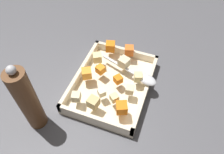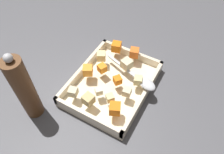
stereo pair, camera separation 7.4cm
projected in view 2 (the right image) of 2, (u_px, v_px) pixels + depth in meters
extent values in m
plane|color=#4C4C51|center=(109.00, 84.00, 0.79)|extent=(4.00, 4.00, 0.00)
cube|color=beige|center=(112.00, 86.00, 0.78)|extent=(0.32, 0.25, 0.01)
cube|color=beige|center=(144.00, 96.00, 0.72)|extent=(0.32, 0.01, 0.03)
cube|color=beige|center=(83.00, 69.00, 0.80)|extent=(0.32, 0.01, 0.03)
cube|color=beige|center=(87.00, 116.00, 0.67)|extent=(0.01, 0.25, 0.03)
cube|color=beige|center=(132.00, 54.00, 0.84)|extent=(0.01, 0.25, 0.03)
cube|color=orange|center=(88.00, 70.00, 0.75)|extent=(0.04, 0.04, 0.03)
cube|color=orange|center=(117.00, 80.00, 0.73)|extent=(0.03, 0.03, 0.02)
cube|color=orange|center=(115.00, 109.00, 0.65)|extent=(0.04, 0.04, 0.03)
cube|color=orange|center=(102.00, 68.00, 0.76)|extent=(0.03, 0.03, 0.03)
cube|color=orange|center=(116.00, 47.00, 0.82)|extent=(0.04, 0.04, 0.03)
cube|color=orange|center=(134.00, 53.00, 0.80)|extent=(0.04, 0.04, 0.03)
cube|color=beige|center=(99.00, 91.00, 0.70)|extent=(0.03, 0.03, 0.02)
cube|color=tan|center=(89.00, 100.00, 0.67)|extent=(0.04, 0.04, 0.03)
cube|color=#E0CC89|center=(110.00, 98.00, 0.68)|extent=(0.03, 0.03, 0.02)
cube|color=beige|center=(73.00, 92.00, 0.70)|extent=(0.03, 0.03, 0.03)
cube|color=#E0CC89|center=(138.00, 80.00, 0.73)|extent=(0.03, 0.03, 0.03)
cube|color=beige|center=(127.00, 92.00, 0.70)|extent=(0.03, 0.03, 0.03)
cube|color=beige|center=(127.00, 64.00, 0.77)|extent=(0.04, 0.04, 0.03)
cube|color=#E0CC89|center=(101.00, 56.00, 0.79)|extent=(0.04, 0.04, 0.03)
ellipsoid|color=silver|center=(147.00, 84.00, 0.72)|extent=(0.06, 0.08, 0.02)
cube|color=silver|center=(123.00, 67.00, 0.78)|extent=(0.06, 0.15, 0.01)
cylinder|color=brown|center=(25.00, 90.00, 0.63)|extent=(0.06, 0.06, 0.24)
sphere|color=#B7B7BC|center=(8.00, 58.00, 0.53)|extent=(0.02, 0.02, 0.02)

